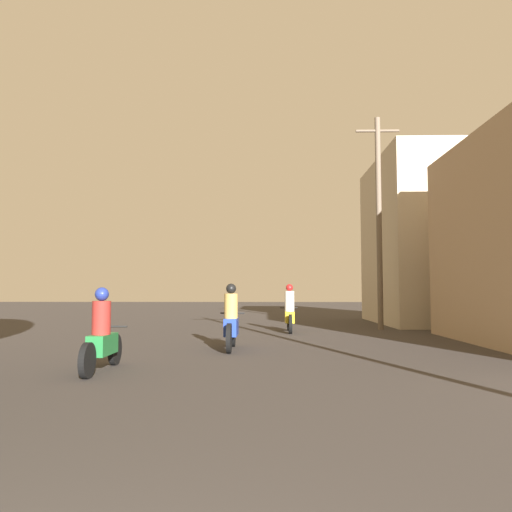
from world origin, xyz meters
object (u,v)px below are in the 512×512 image
(utility_pole_far, at_px, (379,218))
(motorcycle_blue, at_px, (231,323))
(building_right_far, at_px, (433,241))
(motorcycle_green, at_px, (102,338))
(motorcycle_yellow, at_px, (289,313))

(utility_pole_far, bearing_deg, motorcycle_blue, -128.48)
(building_right_far, relative_size, utility_pole_far, 0.91)
(motorcycle_green, relative_size, utility_pole_far, 0.26)
(building_right_far, bearing_deg, motorcycle_blue, -129.71)
(motorcycle_blue, bearing_deg, utility_pole_far, 54.32)
(motorcycle_green, height_order, motorcycle_blue, motorcycle_blue)
(motorcycle_green, distance_m, motorcycle_blue, 3.81)
(motorcycle_blue, height_order, utility_pole_far, utility_pole_far)
(motorcycle_yellow, height_order, building_right_far, building_right_far)
(motorcycle_blue, distance_m, motorcycle_yellow, 5.32)
(building_right_far, bearing_deg, utility_pole_far, -131.82)
(motorcycle_green, xyz_separation_m, building_right_far, (10.13, 12.96, 2.97))
(utility_pole_far, bearing_deg, motorcycle_green, -126.52)
(building_right_far, height_order, utility_pole_far, utility_pole_far)
(motorcycle_yellow, bearing_deg, utility_pole_far, 23.55)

